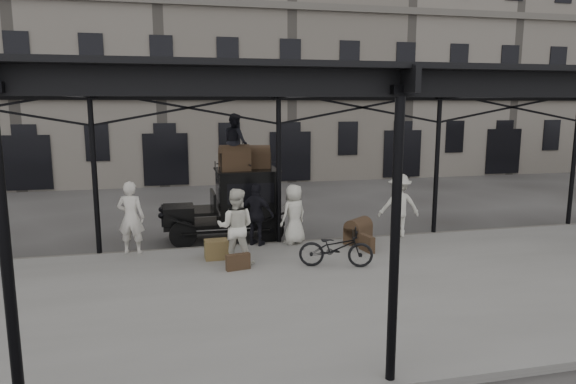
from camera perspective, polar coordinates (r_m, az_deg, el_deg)
name	(u,v)px	position (r m, az deg, el deg)	size (l,w,h in m)	color
ground	(295,268)	(13.33, 0.82, -8.40)	(120.00, 120.00, 0.00)	#383533
platform	(317,292)	(11.49, 3.28, -11.08)	(28.00, 8.00, 0.15)	slate
canopy	(316,83)	(11.01, 3.10, 12.03)	(22.50, 9.00, 4.74)	black
building_frontage	(219,53)	(30.57, -7.62, 15.07)	(64.00, 8.00, 14.00)	slate
taxi	(237,201)	(15.88, -5.69, -0.99)	(3.65, 1.55, 2.18)	black
porter_left	(131,217)	(14.44, -17.05, -2.72)	(0.72, 0.47, 1.98)	silver
porter_midleft	(236,227)	(12.90, -5.83, -3.88)	(0.95, 0.74, 1.95)	silver
porter_centre	(294,214)	(14.81, 0.66, -2.47)	(0.85, 0.55, 1.73)	beige
porter_official	(257,215)	(14.62, -3.49, -2.51)	(1.05, 0.44, 1.80)	black
porter_right	(399,205)	(15.90, 12.24, -1.47)	(1.25, 0.72, 1.93)	beige
bicycle	(336,248)	(12.86, 5.35, -6.19)	(0.64, 1.84, 0.97)	black
porter_roof	(235,142)	(15.54, -5.87, 5.57)	(0.83, 0.64, 1.70)	black
steamer_trunk_roof_near	(235,160)	(15.43, -5.95, 3.58)	(0.88, 0.54, 0.65)	#402B1E
steamer_trunk_roof_far	(257,159)	(15.99, -3.48, 3.74)	(0.81, 0.50, 0.60)	#402B1E
steamer_trunk_platform	(358,233)	(15.12, 7.79, -4.49)	(0.83, 0.51, 0.61)	#402B1E
wicker_hamper	(216,249)	(13.64, -7.96, -6.32)	(0.60, 0.45, 0.50)	brown
suitcase_upright	(367,243)	(14.32, 8.76, -5.66)	(0.15, 0.60, 0.45)	#402B1E
suitcase_flat	(238,262)	(12.70, -5.57, -7.73)	(0.60, 0.15, 0.40)	#402B1E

